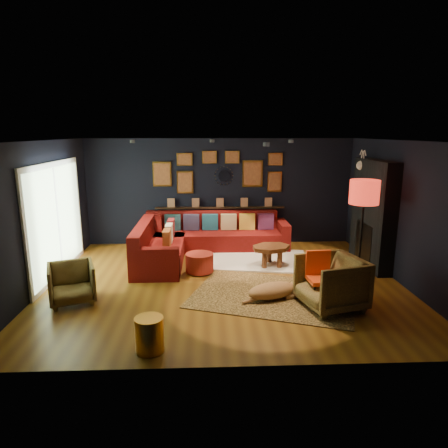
{
  "coord_description": "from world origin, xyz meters",
  "views": [
    {
      "loc": [
        -0.32,
        -7.02,
        2.75
      ],
      "look_at": [
        -0.0,
        0.3,
        1.05
      ],
      "focal_mm": 32.0,
      "sensor_mm": 36.0,
      "label": 1
    }
  ],
  "objects_px": {
    "sectional": "(194,240)",
    "pouf": "(200,262)",
    "gold_stool": "(149,335)",
    "armchair_right": "(331,280)",
    "floor_lamp": "(364,196)",
    "coffee_table": "(271,250)",
    "dog": "(272,288)",
    "orange_chair": "(320,273)",
    "armchair_left": "(72,281)"
  },
  "relations": [
    {
      "from": "sectional",
      "to": "pouf",
      "type": "relative_size",
      "value": 6.15
    },
    {
      "from": "sectional",
      "to": "gold_stool",
      "type": "bearing_deg",
      "value": -96.24
    },
    {
      "from": "armchair_right",
      "to": "sectional",
      "type": "bearing_deg",
      "value": -157.9
    },
    {
      "from": "sectional",
      "to": "floor_lamp",
      "type": "distance_m",
      "value": 3.85
    },
    {
      "from": "coffee_table",
      "to": "armchair_right",
      "type": "height_order",
      "value": "armchair_right"
    },
    {
      "from": "gold_stool",
      "to": "dog",
      "type": "distance_m",
      "value": 2.4
    },
    {
      "from": "sectional",
      "to": "pouf",
      "type": "xyz_separation_m",
      "value": [
        0.13,
        -1.25,
        -0.11
      ]
    },
    {
      "from": "armchair_right",
      "to": "orange_chair",
      "type": "xyz_separation_m",
      "value": [
        -0.14,
        0.18,
        0.05
      ]
    },
    {
      "from": "armchair_left",
      "to": "dog",
      "type": "xyz_separation_m",
      "value": [
        3.31,
        -0.03,
        -0.16
      ]
    },
    {
      "from": "sectional",
      "to": "pouf",
      "type": "distance_m",
      "value": 1.26
    },
    {
      "from": "armchair_left",
      "to": "armchair_right",
      "type": "bearing_deg",
      "value": -25.81
    },
    {
      "from": "armchair_left",
      "to": "armchair_right",
      "type": "xyz_separation_m",
      "value": [
        4.18,
        -0.39,
        0.1
      ]
    },
    {
      "from": "pouf",
      "to": "armchair_right",
      "type": "bearing_deg",
      "value": -39.11
    },
    {
      "from": "armchair_right",
      "to": "dog",
      "type": "distance_m",
      "value": 0.98
    },
    {
      "from": "coffee_table",
      "to": "gold_stool",
      "type": "bearing_deg",
      "value": -122.75
    },
    {
      "from": "armchair_left",
      "to": "gold_stool",
      "type": "relative_size",
      "value": 1.57
    },
    {
      "from": "pouf",
      "to": "dog",
      "type": "xyz_separation_m",
      "value": [
        1.24,
        -1.36,
        -0.01
      ]
    },
    {
      "from": "pouf",
      "to": "dog",
      "type": "height_order",
      "value": "dog"
    },
    {
      "from": "sectional",
      "to": "pouf",
      "type": "bearing_deg",
      "value": -83.85
    },
    {
      "from": "coffee_table",
      "to": "dog",
      "type": "distance_m",
      "value": 1.69
    },
    {
      "from": "sectional",
      "to": "armchair_left",
      "type": "relative_size",
      "value": 4.71
    },
    {
      "from": "gold_stool",
      "to": "armchair_left",
      "type": "bearing_deg",
      "value": 133.08
    },
    {
      "from": "armchair_left",
      "to": "floor_lamp",
      "type": "bearing_deg",
      "value": -12.42
    },
    {
      "from": "sectional",
      "to": "armchair_left",
      "type": "distance_m",
      "value": 3.22
    },
    {
      "from": "pouf",
      "to": "orange_chair",
      "type": "xyz_separation_m",
      "value": [
        1.97,
        -1.54,
        0.3
      ]
    },
    {
      "from": "sectional",
      "to": "armchair_right",
      "type": "height_order",
      "value": "armchair_right"
    },
    {
      "from": "sectional",
      "to": "gold_stool",
      "type": "relative_size",
      "value": 7.38
    },
    {
      "from": "floor_lamp",
      "to": "armchair_left",
      "type": "bearing_deg",
      "value": -171.93
    },
    {
      "from": "sectional",
      "to": "armchair_left",
      "type": "height_order",
      "value": "sectional"
    },
    {
      "from": "gold_stool",
      "to": "dog",
      "type": "bearing_deg",
      "value": 40.33
    },
    {
      "from": "armchair_right",
      "to": "dog",
      "type": "height_order",
      "value": "armchair_right"
    },
    {
      "from": "coffee_table",
      "to": "floor_lamp",
      "type": "relative_size",
      "value": 0.52
    },
    {
      "from": "coffee_table",
      "to": "dog",
      "type": "bearing_deg",
      "value": -98.17
    },
    {
      "from": "pouf",
      "to": "gold_stool",
      "type": "relative_size",
      "value": 1.2
    },
    {
      "from": "armchair_left",
      "to": "orange_chair",
      "type": "xyz_separation_m",
      "value": [
        4.04,
        -0.21,
        0.15
      ]
    },
    {
      "from": "orange_chair",
      "to": "dog",
      "type": "xyz_separation_m",
      "value": [
        -0.73,
        0.18,
        -0.31
      ]
    },
    {
      "from": "coffee_table",
      "to": "armchair_right",
      "type": "bearing_deg",
      "value": -72.63
    },
    {
      "from": "floor_lamp",
      "to": "dog",
      "type": "bearing_deg",
      "value": -156.77
    },
    {
      "from": "sectional",
      "to": "gold_stool",
      "type": "xyz_separation_m",
      "value": [
        -0.45,
        -4.16,
        -0.09
      ]
    },
    {
      "from": "coffee_table",
      "to": "armchair_left",
      "type": "distance_m",
      "value": 3.91
    },
    {
      "from": "sectional",
      "to": "orange_chair",
      "type": "bearing_deg",
      "value": -52.9
    },
    {
      "from": "coffee_table",
      "to": "pouf",
      "type": "distance_m",
      "value": 1.52
    },
    {
      "from": "coffee_table",
      "to": "armchair_left",
      "type": "relative_size",
      "value": 1.37
    },
    {
      "from": "armchair_right",
      "to": "dog",
      "type": "xyz_separation_m",
      "value": [
        -0.87,
        0.36,
        -0.26
      ]
    },
    {
      "from": "coffee_table",
      "to": "gold_stool",
      "type": "xyz_separation_m",
      "value": [
        -2.07,
        -3.22,
        -0.13
      ]
    },
    {
      "from": "coffee_table",
      "to": "pouf",
      "type": "height_order",
      "value": "coffee_table"
    },
    {
      "from": "armchair_right",
      "to": "gold_stool",
      "type": "relative_size",
      "value": 2.0
    },
    {
      "from": "orange_chair",
      "to": "floor_lamp",
      "type": "relative_size",
      "value": 0.46
    },
    {
      "from": "dog",
      "to": "armchair_right",
      "type": "bearing_deg",
      "value": -41.65
    },
    {
      "from": "pouf",
      "to": "armchair_left",
      "type": "height_order",
      "value": "armchair_left"
    }
  ]
}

